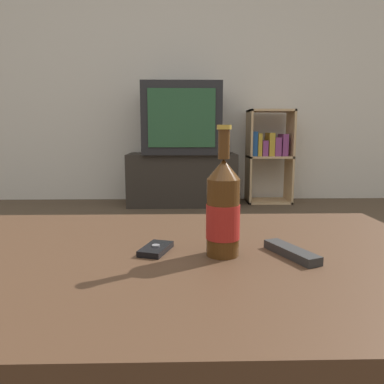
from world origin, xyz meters
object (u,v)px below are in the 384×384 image
object	(u,v)px
television	(182,119)
cell_phone	(156,249)
beer_bottle	(224,210)
bookshelf	(269,152)
tv_stand	(182,179)
remote_control	(292,252)

from	to	relation	value
television	cell_phone	xyz separation A→B (m)	(-0.06, -2.70, -0.39)
television	beer_bottle	world-z (taller)	television
bookshelf	beer_bottle	bearing A→B (deg)	-104.90
tv_stand	cell_phone	distance (m)	2.71
bookshelf	beer_bottle	world-z (taller)	bookshelf
tv_stand	television	xyz separation A→B (m)	(0.00, -0.00, 0.57)
remote_control	cell_phone	bearing A→B (deg)	150.01
television	beer_bottle	size ratio (longest dim) A/B	2.39
beer_bottle	remote_control	distance (m)	0.19
television	remote_control	world-z (taller)	television
television	beer_bottle	distance (m)	2.75
bookshelf	cell_phone	world-z (taller)	bookshelf
television	beer_bottle	xyz separation A→B (m)	(0.10, -2.73, -0.29)
television	bookshelf	size ratio (longest dim) A/B	0.79
tv_stand	bookshelf	world-z (taller)	bookshelf
television	cell_phone	distance (m)	2.73
cell_phone	remote_control	size ratio (longest dim) A/B	0.70
beer_bottle	cell_phone	distance (m)	0.19
bookshelf	television	bearing A→B (deg)	-173.60
beer_bottle	television	bearing A→B (deg)	92.10
beer_bottle	remote_control	size ratio (longest dim) A/B	1.82
television	bookshelf	world-z (taller)	television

